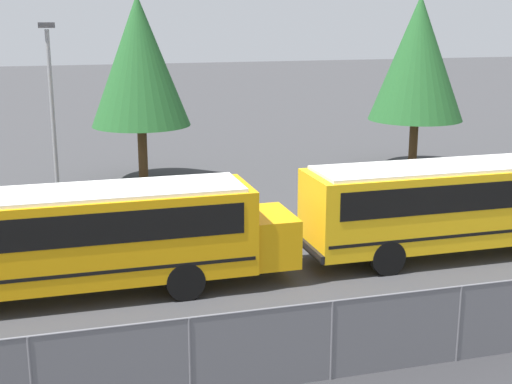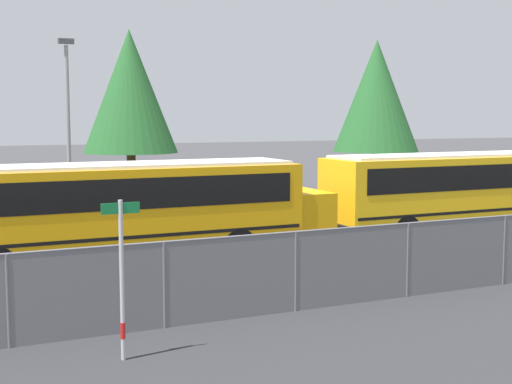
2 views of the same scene
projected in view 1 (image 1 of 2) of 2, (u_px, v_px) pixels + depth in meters
school_bus_1 at (64, 234)px, 19.63m from camera, size 12.49×2.51×3.06m
school_bus_2 at (477, 199)px, 23.35m from camera, size 12.49×2.51×3.06m
light_pole at (53, 113)px, 26.76m from camera, size 0.60×0.24×7.43m
tree_2 at (418, 58)px, 35.71m from camera, size 4.77×4.77×8.67m
tree_3 at (139, 61)px, 32.62m from camera, size 4.59×4.59×8.61m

